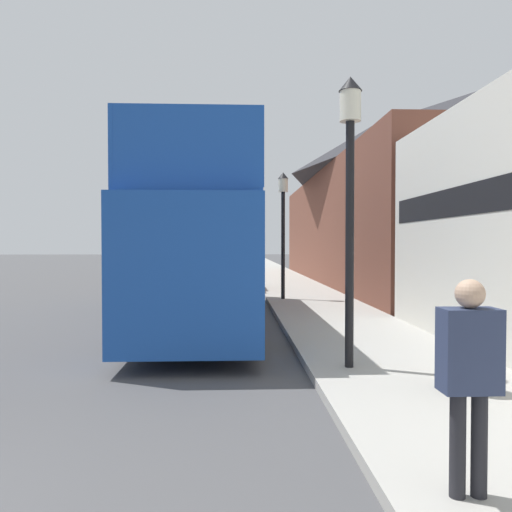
{
  "coord_description": "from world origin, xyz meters",
  "views": [
    {
      "loc": [
        3.42,
        -2.78,
        2.02
      ],
      "look_at": [
        4.0,
        10.31,
        1.7
      ],
      "focal_mm": 35.0,
      "sensor_mm": 36.0,
      "label": 1
    }
  ],
  "objects_px": {
    "tour_bus": "(205,251)",
    "litter_bin": "(458,351)",
    "lamp_post_nearest": "(350,166)",
    "lamp_post_second": "(283,211)",
    "pedestrian_nearest": "(469,366)",
    "parked_car_ahead_of_bus": "(235,275)"
  },
  "relations": [
    {
      "from": "lamp_post_nearest",
      "to": "lamp_post_second",
      "type": "bearing_deg",
      "value": 90.47
    },
    {
      "from": "litter_bin",
      "to": "tour_bus",
      "type": "bearing_deg",
      "value": 118.67
    },
    {
      "from": "tour_bus",
      "to": "lamp_post_nearest",
      "type": "xyz_separation_m",
      "value": [
        2.49,
        -5.32,
        1.36
      ]
    },
    {
      "from": "lamp_post_second",
      "to": "litter_bin",
      "type": "relative_size",
      "value": 4.49
    },
    {
      "from": "pedestrian_nearest",
      "to": "lamp_post_nearest",
      "type": "distance_m",
      "value": 4.41
    },
    {
      "from": "tour_bus",
      "to": "lamp_post_second",
      "type": "distance_m",
      "value": 4.95
    },
    {
      "from": "tour_bus",
      "to": "lamp_post_second",
      "type": "relative_size",
      "value": 2.44
    },
    {
      "from": "litter_bin",
      "to": "lamp_post_nearest",
      "type": "bearing_deg",
      "value": 131.43
    },
    {
      "from": "parked_car_ahead_of_bus",
      "to": "lamp_post_second",
      "type": "xyz_separation_m",
      "value": [
        1.63,
        -4.02,
        2.44
      ]
    },
    {
      "from": "lamp_post_nearest",
      "to": "litter_bin",
      "type": "xyz_separation_m",
      "value": [
        1.11,
        -1.25,
        -2.54
      ]
    },
    {
      "from": "parked_car_ahead_of_bus",
      "to": "lamp_post_nearest",
      "type": "bearing_deg",
      "value": -82.62
    },
    {
      "from": "parked_car_ahead_of_bus",
      "to": "lamp_post_second",
      "type": "relative_size",
      "value": 0.99
    },
    {
      "from": "lamp_post_nearest",
      "to": "litter_bin",
      "type": "distance_m",
      "value": 3.04
    },
    {
      "from": "tour_bus",
      "to": "litter_bin",
      "type": "height_order",
      "value": "tour_bus"
    },
    {
      "from": "tour_bus",
      "to": "litter_bin",
      "type": "xyz_separation_m",
      "value": [
        3.6,
        -6.58,
        -1.18
      ]
    },
    {
      "from": "tour_bus",
      "to": "litter_bin",
      "type": "bearing_deg",
      "value": -61.49
    },
    {
      "from": "pedestrian_nearest",
      "to": "lamp_post_nearest",
      "type": "bearing_deg",
      "value": 89.71
    },
    {
      "from": "pedestrian_nearest",
      "to": "tour_bus",
      "type": "bearing_deg",
      "value": 105.0
    },
    {
      "from": "litter_bin",
      "to": "lamp_post_second",
      "type": "bearing_deg",
      "value": 96.32
    },
    {
      "from": "parked_car_ahead_of_bus",
      "to": "lamp_post_nearest",
      "type": "xyz_separation_m",
      "value": [
        1.71,
        -13.47,
        2.49
      ]
    },
    {
      "from": "litter_bin",
      "to": "pedestrian_nearest",
      "type": "bearing_deg",
      "value": -113.07
    },
    {
      "from": "tour_bus",
      "to": "lamp_post_nearest",
      "type": "bearing_deg",
      "value": -65.09
    }
  ]
}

